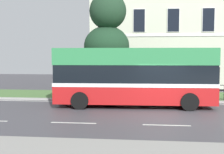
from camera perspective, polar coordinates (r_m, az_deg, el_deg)
ground_plane at (r=14.59m, az=10.18°, el=-7.28°), size 60.00×56.00×0.18m
georgian_townhouse at (r=28.81m, az=14.28°, el=12.95°), size 17.19×9.23×14.18m
iron_verge_railing at (r=18.49m, az=18.56°, el=-2.95°), size 19.39×0.04×0.97m
evergreen_tree at (r=19.68m, az=-1.37°, el=3.70°), size 4.10×4.10×7.62m
single_decker_bus at (r=16.01m, az=4.55°, el=0.19°), size 9.01×2.78×3.33m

